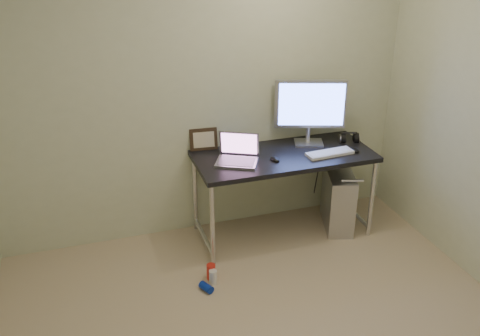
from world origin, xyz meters
name	(u,v)px	position (x,y,z in m)	size (l,w,h in m)	color
wall_back	(204,91)	(0.00, 1.75, 1.25)	(3.50, 0.02, 2.50)	beige
desk	(284,163)	(0.59, 1.42, 0.67)	(1.49, 0.65, 0.75)	black
tower_computer	(338,199)	(1.11, 1.38, 0.26)	(0.36, 0.55, 0.56)	#ACACB0
cable_a	(318,171)	(1.06, 1.70, 0.40)	(0.01, 0.01, 0.70)	black
cable_b	(328,173)	(1.15, 1.68, 0.38)	(0.01, 0.01, 0.72)	black
can_red	(211,272)	(-0.18, 0.95, 0.06)	(0.07, 0.07, 0.13)	red
can_white	(213,277)	(-0.19, 0.89, 0.06)	(0.06, 0.06, 0.11)	white
can_blue	(206,287)	(-0.26, 0.82, 0.03)	(0.06, 0.06, 0.11)	#0A27A0
laptop	(238,155)	(0.18, 1.41, 0.80)	(0.41, 0.38, 0.22)	silver
monitor	(310,107)	(0.88, 1.58, 1.08)	(0.58, 0.25, 0.57)	silver
keyboard	(330,153)	(0.95, 1.30, 0.76)	(0.40, 0.13, 0.02)	silver
mouse_right	(354,149)	(1.17, 1.30, 0.77)	(0.07, 0.11, 0.04)	black
mouse_left	(275,158)	(0.47, 1.33, 0.77)	(0.06, 0.10, 0.03)	black
headphones	(349,138)	(1.24, 1.50, 0.78)	(0.18, 0.11, 0.11)	black
picture_frame	(204,139)	(-0.02, 1.73, 0.84)	(0.23, 0.03, 0.19)	black
webcam	(231,138)	(0.22, 1.71, 0.83)	(0.04, 0.04, 0.11)	silver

